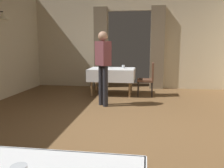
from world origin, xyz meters
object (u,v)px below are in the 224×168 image
Objects in this scene: flower_vase_mid at (107,64)px; person_waiter_by_doorway at (103,62)px; chair_mid_right at (148,78)px; glass_mid_b at (123,67)px; dining_table_mid at (112,72)px.

person_waiter_by_doorway is (0.15, -1.51, 0.17)m from flower_vase_mid.
flower_vase_mid is 1.52m from person_waiter_by_doorway.
chair_mid_right is 10.07× the size of glass_mid_b.
dining_table_mid is 0.34m from flower_vase_mid.
person_waiter_by_doorway is at bearing -90.70° from dining_table_mid.
flower_vase_mid reaches higher than chair_mid_right.
glass_mid_b is 1.49m from person_waiter_by_doorway.
chair_mid_right is (1.03, -0.05, -0.12)m from dining_table_mid.
flower_vase_mid is at bearing 168.07° from chair_mid_right.
person_waiter_by_doorway is (-1.05, -1.25, 0.51)m from chair_mid_right.
dining_table_mid is 14.07× the size of glass_mid_b.
flower_vase_mid is (-1.20, 0.25, 0.33)m from chair_mid_right.
chair_mid_right is at bearing -11.93° from flower_vase_mid.
dining_table_mid is 1.40× the size of chair_mid_right.
person_waiter_by_doorway reaches higher than glass_mid_b.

